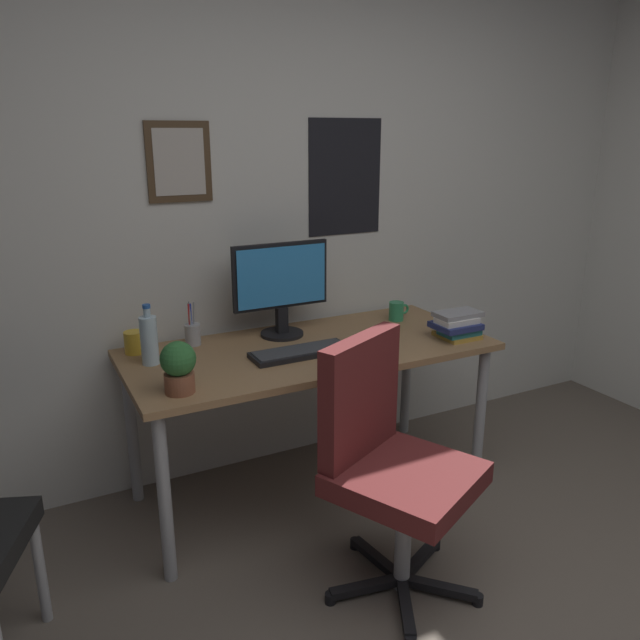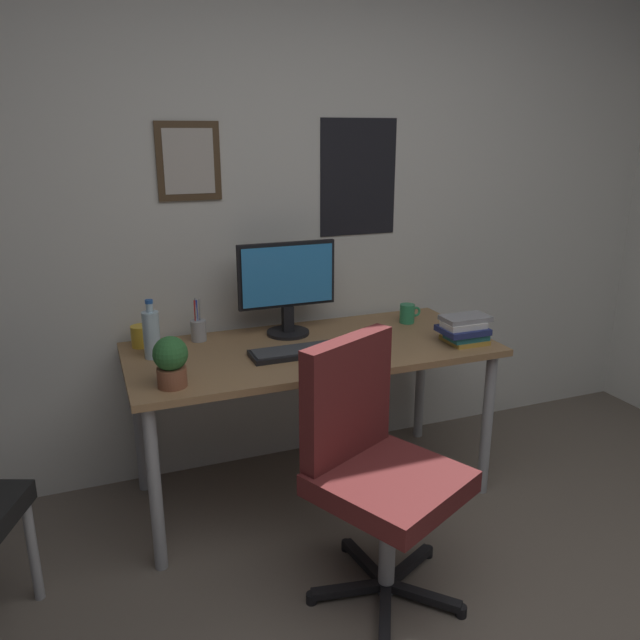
% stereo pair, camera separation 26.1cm
% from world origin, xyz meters
% --- Properties ---
extents(wall_back, '(4.40, 0.10, 2.60)m').
position_xyz_m(wall_back, '(-0.00, 2.15, 1.30)').
color(wall_back, silver).
rests_on(wall_back, ground_plane).
extents(desk, '(1.61, 0.72, 0.73)m').
position_xyz_m(desk, '(-0.09, 1.71, 0.65)').
color(desk, '#936D47').
rests_on(desk, ground_plane).
extents(office_chair, '(0.61, 0.61, 0.95)m').
position_xyz_m(office_chair, '(-0.11, 1.03, 0.53)').
color(office_chair, '#591E1E').
rests_on(office_chair, ground_plane).
extents(monitor, '(0.46, 0.20, 0.43)m').
position_xyz_m(monitor, '(-0.13, 1.91, 0.96)').
color(monitor, black).
rests_on(monitor, desk).
extents(keyboard, '(0.43, 0.15, 0.03)m').
position_xyz_m(keyboard, '(-0.17, 1.63, 0.74)').
color(keyboard, black).
rests_on(keyboard, desk).
extents(computer_mouse, '(0.06, 0.11, 0.04)m').
position_xyz_m(computer_mouse, '(0.13, 1.60, 0.74)').
color(computer_mouse, black).
rests_on(computer_mouse, desk).
extents(water_bottle, '(0.07, 0.07, 0.25)m').
position_xyz_m(water_bottle, '(-0.76, 1.81, 0.83)').
color(water_bottle, silver).
rests_on(water_bottle, desk).
extents(coffee_mug_near, '(0.12, 0.09, 0.10)m').
position_xyz_m(coffee_mug_near, '(-0.79, 1.98, 0.77)').
color(coffee_mug_near, yellow).
rests_on(coffee_mug_near, desk).
extents(coffee_mug_far, '(0.11, 0.07, 0.09)m').
position_xyz_m(coffee_mug_far, '(0.48, 1.87, 0.77)').
color(coffee_mug_far, '#2D8C59').
rests_on(coffee_mug_far, desk).
extents(potted_plant, '(0.13, 0.13, 0.19)m').
position_xyz_m(potted_plant, '(-0.73, 1.47, 0.83)').
color(potted_plant, brown).
rests_on(potted_plant, desk).
extents(pen_cup, '(0.07, 0.07, 0.20)m').
position_xyz_m(pen_cup, '(-0.54, 1.97, 0.78)').
color(pen_cup, '#9EA0A5').
rests_on(pen_cup, desk).
extents(book_stack_left, '(0.22, 0.18, 0.12)m').
position_xyz_m(book_stack_left, '(0.56, 1.50, 0.79)').
color(book_stack_left, gold).
rests_on(book_stack_left, desk).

